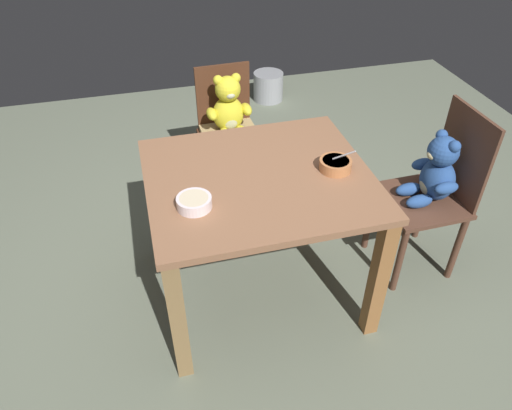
# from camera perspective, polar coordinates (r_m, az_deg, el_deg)

# --- Properties ---
(ground_plane) EXTENTS (5.20, 5.20, 0.04)m
(ground_plane) POSITION_cam_1_polar(r_m,az_deg,el_deg) (2.67, 0.28, -9.89)
(ground_plane) COLOR slate
(dining_table) EXTENTS (1.00, 0.89, 0.73)m
(dining_table) POSITION_cam_1_polar(r_m,az_deg,el_deg) (2.24, 0.33, 0.76)
(dining_table) COLOR #895C40
(dining_table) RESTS_ON ground_plane
(teddy_chair_far_center) EXTENTS (0.38, 0.42, 0.85)m
(teddy_chair_far_center) POSITION_cam_1_polar(r_m,az_deg,el_deg) (2.98, -3.12, 9.66)
(teddy_chair_far_center) COLOR #4A2918
(teddy_chair_far_center) RESTS_ON ground_plane
(teddy_chair_near_right) EXTENTS (0.40, 0.41, 0.91)m
(teddy_chair_near_right) POSITION_cam_1_polar(r_m,az_deg,el_deg) (2.61, 20.23, 2.67)
(teddy_chair_near_right) COLOR #513224
(teddy_chair_near_right) RESTS_ON ground_plane
(porridge_bowl_terracotta_near_right) EXTENTS (0.15, 0.15, 0.12)m
(porridge_bowl_terracotta_near_right) POSITION_cam_1_polar(r_m,az_deg,el_deg) (2.22, 9.30, 4.71)
(porridge_bowl_terracotta_near_right) COLOR #BC7545
(porridge_bowl_terracotta_near_right) RESTS_ON dining_table
(porridge_bowl_white_near_left) EXTENTS (0.14, 0.14, 0.05)m
(porridge_bowl_white_near_left) POSITION_cam_1_polar(r_m,az_deg,el_deg) (1.99, -7.27, 0.32)
(porridge_bowl_white_near_left) COLOR white
(porridge_bowl_white_near_left) RESTS_ON dining_table
(metal_pail) EXTENTS (0.26, 0.26, 0.25)m
(metal_pail) POSITION_cam_1_polar(r_m,az_deg,el_deg) (4.43, 1.45, 13.74)
(metal_pail) COLOR #93969B
(metal_pail) RESTS_ON ground_plane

